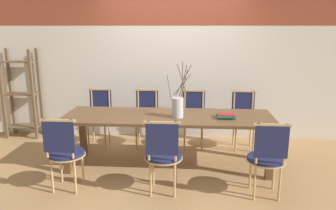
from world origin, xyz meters
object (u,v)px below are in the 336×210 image
(chair_far_center, at_px, (194,117))
(vase_centerpiece, at_px, (178,107))
(chair_near_center, at_px, (267,156))
(book_stack, at_px, (226,116))
(dining_table, at_px, (168,121))
(shelving_rack, at_px, (22,94))

(chair_far_center, distance_m, vase_centerpiece, 0.99)
(chair_near_center, distance_m, chair_far_center, 1.82)
(chair_far_center, height_order, vase_centerpiece, vase_centerpiece)
(book_stack, bearing_deg, chair_far_center, 116.02)
(chair_near_center, distance_m, vase_centerpiece, 1.34)
(book_stack, bearing_deg, chair_near_center, -61.25)
(dining_table, bearing_deg, chair_far_center, 65.71)
(vase_centerpiece, xyz_separation_m, book_stack, (0.65, 0.01, -0.12))
(chair_near_center, distance_m, book_stack, 0.89)
(dining_table, distance_m, shelving_rack, 2.92)
(chair_far_center, bearing_deg, chair_near_center, 117.29)
(chair_far_center, distance_m, book_stack, 1.01)
(dining_table, xyz_separation_m, vase_centerpiece, (0.14, -0.08, 0.23))
(vase_centerpiece, bearing_deg, book_stack, 1.08)
(chair_near_center, bearing_deg, shelving_rack, 153.64)
(dining_table, height_order, shelving_rack, shelving_rack)
(chair_far_center, xyz_separation_m, shelving_rack, (-3.06, 0.31, 0.27))
(dining_table, xyz_separation_m, shelving_rack, (-2.69, 1.12, 0.13))
(chair_near_center, height_order, book_stack, chair_near_center)
(chair_far_center, bearing_deg, vase_centerpiece, 75.68)
(dining_table, distance_m, chair_near_center, 1.45)
(book_stack, bearing_deg, vase_centerpiece, -178.92)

